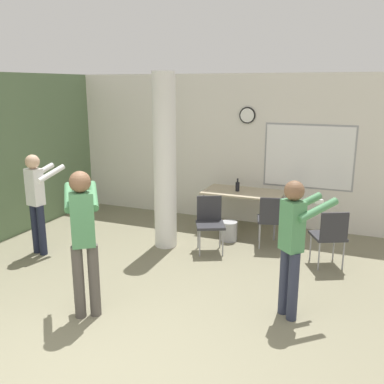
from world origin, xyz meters
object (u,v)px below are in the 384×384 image
(chair_table_front, at_px, (210,220))
(person_playing_side, at_px, (293,239))
(folding_table, at_px, (243,194))
(chair_mid_room, at_px, (330,234))
(bottle_on_table, at_px, (237,186))
(person_playing_front, at_px, (83,233))
(person_watching_back, at_px, (37,196))
(chair_table_right, at_px, (271,217))

(chair_table_front, bearing_deg, person_playing_side, -45.22)
(folding_table, bearing_deg, chair_mid_room, -35.05)
(chair_table_front, height_order, chair_mid_room, same)
(person_playing_side, bearing_deg, bottle_on_table, 117.84)
(bottle_on_table, bearing_deg, person_playing_front, -101.77)
(person_watching_back, bearing_deg, bottle_on_table, 41.68)
(folding_table, distance_m, chair_table_right, 0.95)
(chair_table_right, distance_m, person_watching_back, 3.71)
(chair_mid_room, relative_size, person_playing_front, 0.51)
(bottle_on_table, distance_m, chair_table_front, 1.20)
(chair_mid_room, bearing_deg, chair_table_front, -178.72)
(bottle_on_table, height_order, person_playing_front, person_playing_front)
(chair_table_front, height_order, person_playing_front, person_playing_front)
(person_playing_side, bearing_deg, chair_table_right, 107.76)
(chair_table_front, distance_m, person_playing_front, 2.54)
(chair_table_right, height_order, chair_mid_room, same)
(person_watching_back, bearing_deg, folding_table, 40.65)
(chair_table_front, height_order, person_playing_side, person_playing_side)
(chair_table_front, distance_m, person_watching_back, 2.71)
(folding_table, distance_m, chair_mid_room, 1.97)
(chair_mid_room, bearing_deg, folding_table, 144.95)
(chair_table_right, xyz_separation_m, person_watching_back, (-3.31, -1.62, 0.42))
(person_playing_front, bearing_deg, chair_mid_room, 44.91)
(folding_table, relative_size, person_playing_front, 0.83)
(person_watching_back, bearing_deg, person_playing_side, -6.23)
(person_playing_side, distance_m, person_watching_back, 4.00)
(folding_table, xyz_separation_m, chair_table_front, (-0.22, -1.17, -0.17))
(chair_table_right, bearing_deg, person_watching_back, -153.95)
(chair_table_front, relative_size, person_watching_back, 0.55)
(chair_table_right, distance_m, chair_table_front, 1.01)
(folding_table, bearing_deg, person_playing_front, -103.43)
(bottle_on_table, height_order, person_watching_back, person_watching_back)
(folding_table, bearing_deg, person_watching_back, -139.35)
(chair_mid_room, relative_size, person_playing_side, 0.54)
(person_playing_front, bearing_deg, chair_table_right, 62.60)
(bottle_on_table, xyz_separation_m, person_playing_side, (1.43, -2.70, 0.13))
(folding_table, relative_size, bottle_on_table, 6.09)
(chair_table_right, relative_size, person_playing_front, 0.51)
(folding_table, bearing_deg, chair_table_front, -100.86)
(chair_table_right, bearing_deg, folding_table, 134.77)
(chair_table_front, bearing_deg, person_watching_back, -155.37)
(chair_mid_room, relative_size, person_watching_back, 0.55)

